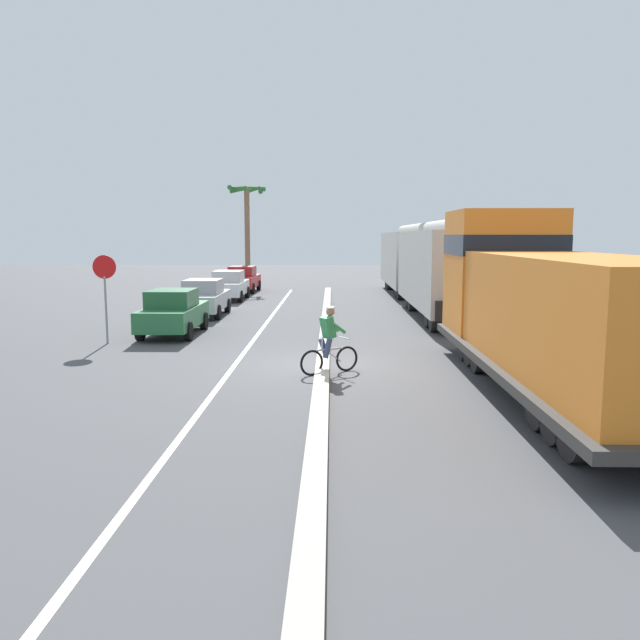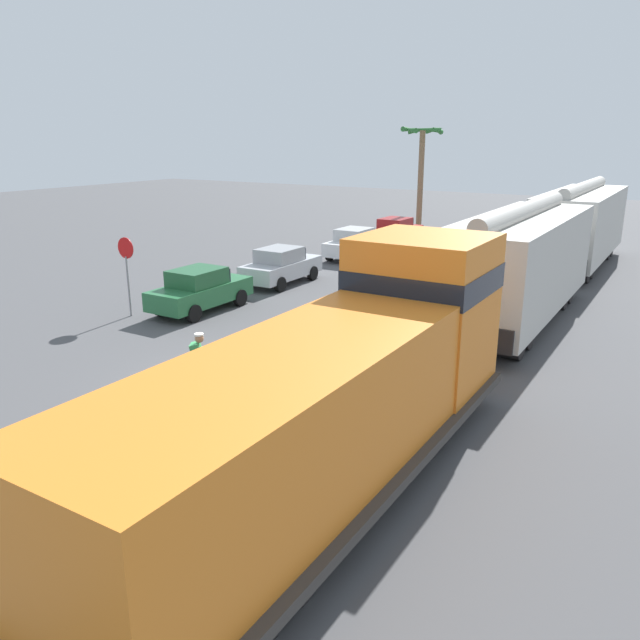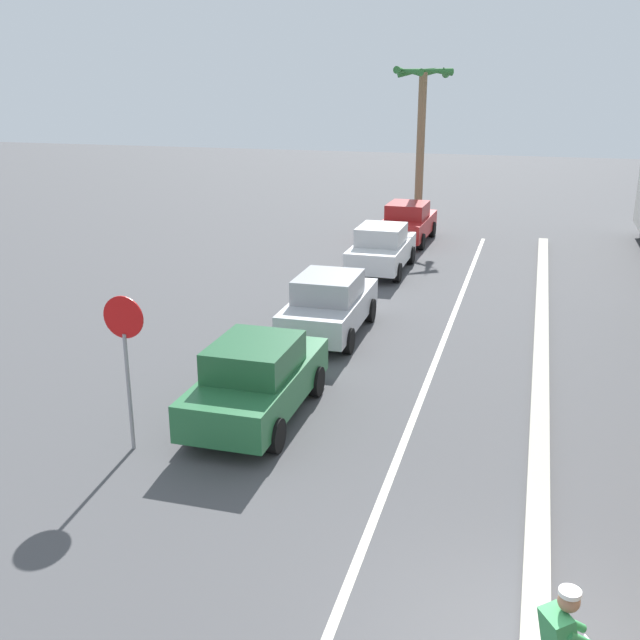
% 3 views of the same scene
% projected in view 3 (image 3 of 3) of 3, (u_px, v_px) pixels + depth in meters
% --- Properties ---
extents(median_curb, '(0.36, 36.00, 0.16)m').
position_uv_depth(median_curb, '(539.00, 430.00, 14.11)').
color(median_curb, '#B2AD9E').
rests_on(median_curb, ground).
extents(lane_stripe, '(0.14, 36.00, 0.01)m').
position_uv_depth(lane_stripe, '(413.00, 419.00, 14.77)').
color(lane_stripe, silver).
rests_on(lane_stripe, ground).
extents(parked_car_green, '(1.84, 4.20, 1.62)m').
position_uv_depth(parked_car_green, '(257.00, 379.00, 14.61)').
color(parked_car_green, '#286B3D').
rests_on(parked_car_green, ground).
extents(parked_car_silver, '(1.86, 4.22, 1.62)m').
position_uv_depth(parked_car_silver, '(329.00, 304.00, 19.41)').
color(parked_car_silver, '#B7BABF').
rests_on(parked_car_silver, ground).
extents(parked_car_white, '(1.85, 4.21, 1.62)m').
position_uv_depth(parked_car_white, '(382.00, 248.00, 25.76)').
color(parked_car_white, silver).
rests_on(parked_car_white, ground).
extents(parked_car_red, '(1.92, 4.24, 1.62)m').
position_uv_depth(parked_car_red, '(408.00, 222.00, 30.37)').
color(parked_car_red, red).
rests_on(parked_car_red, ground).
extents(stop_sign, '(0.76, 0.08, 2.88)m').
position_uv_depth(stop_sign, '(125.00, 343.00, 12.99)').
color(stop_sign, gray).
rests_on(stop_sign, ground).
extents(palm_tree_near, '(2.73, 2.79, 6.99)m').
position_uv_depth(palm_tree_near, '(422.00, 106.00, 32.75)').
color(palm_tree_near, '#846647').
rests_on(palm_tree_near, ground).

